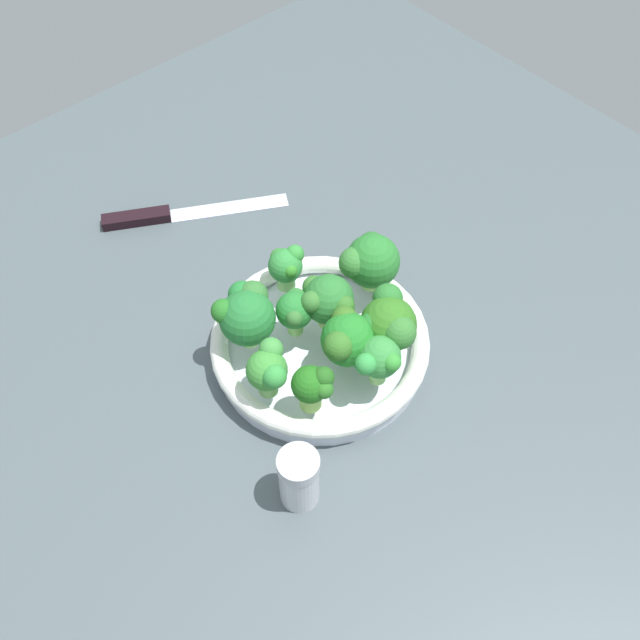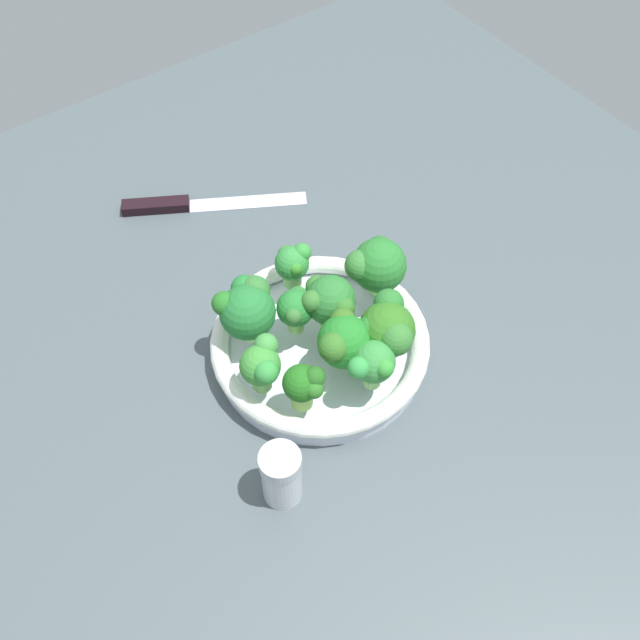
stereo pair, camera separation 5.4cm
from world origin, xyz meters
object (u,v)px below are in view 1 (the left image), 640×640
Objects in this scene: broccoli_floret_4 at (327,300)px; broccoli_floret_7 at (377,361)px; broccoli_floret_2 at (346,339)px; knife at (170,214)px; broccoli_floret_0 at (286,265)px; broccoli_floret_3 at (295,310)px; broccoli_floret_9 at (313,386)px; broccoli_floret_1 at (389,323)px; broccoli_floret_8 at (246,314)px; bowl at (320,345)px; broccoli_floret_6 at (368,261)px; broccoli_floret_5 at (268,369)px; pepper_shaker at (299,478)px.

broccoli_floret_4 is 10.14cm from broccoli_floret_7.
broccoli_floret_2 is 0.31× the size of knife.
broccoli_floret_3 reaches higher than broccoli_floret_0.
broccoli_floret_7 is (2.06, -11.67, 0.42)cm from broccoli_floret_3.
broccoli_floret_7 reaches higher than broccoli_floret_0.
knife is at bearing 80.48° from broccoli_floret_9.
broccoli_floret_1 is 11.75cm from broccoli_floret_9.
broccoli_floret_8 is at bearing -102.93° from knife.
broccoli_floret_0 is 17.90cm from broccoli_floret_9.
broccoli_floret_8 is (-4.82, 3.00, 0.52)cm from broccoli_floret_3.
bowl is at bearing 86.80° from broccoli_floret_2.
broccoli_floret_6 reaches higher than broccoli_floret_9.
broccoli_floret_5 is (-7.65, -4.59, 0.31)cm from broccoli_floret_3.
pepper_shaker reaches higher than bowl.
broccoli_floret_9 reaches higher than broccoli_floret_0.
pepper_shaker is at bearing -150.36° from broccoli_floret_2.
broccoli_floret_7 is 0.28× the size of knife.
broccoli_floret_9 is at bearing -135.77° from bowl.
broccoli_floret_1 is (4.78, -6.46, 6.65)cm from bowl.
knife is at bearing 90.74° from bowl.
pepper_shaker is (-7.52, -18.19, -4.28)cm from broccoli_floret_8.
bowl is at bearing 12.41° from broccoli_floret_5.
broccoli_floret_2 is 0.90× the size of pepper_shaker.
broccoli_floret_2 is 12.10cm from broccoli_floret_8.
knife is (-0.77, 41.27, -7.83)cm from broccoli_floret_7.
bowl is 3.60× the size of broccoli_floret_4.
broccoli_floret_3 reaches higher than pepper_shaker.
broccoli_floret_6 is 18.78cm from broccoli_floret_9.
broccoli_floret_3 reaches higher than knife.
broccoli_floret_0 is at bearing 89.08° from broccoli_floret_4.
knife is at bearing 90.23° from broccoli_floret_2.
bowl is at bearing 92.22° from broccoli_floret_7.
broccoli_floret_2 is 0.98× the size of broccoli_floret_8.
broccoli_floret_1 is 1.07× the size of broccoli_floret_2.
broccoli_floret_1 is 16.48cm from broccoli_floret_8.
bowl is 6.64cm from broccoli_floret_3.
broccoli_floret_4 is at bearing -171.42° from broccoli_floret_6.
broccoli_floret_9 is at bearing -120.18° from broccoli_floret_0.
pepper_shaker is (-15.98, -13.54, -4.21)cm from broccoli_floret_4.
broccoli_floret_9 is (2.42, -4.69, -0.32)cm from broccoli_floret_5.
broccoli_floret_8 is at bearing -159.66° from broccoli_floret_0.
broccoli_floret_4 is at bearing -90.92° from broccoli_floret_0.
broccoli_floret_1 is 5.19cm from broccoli_floret_7.
broccoli_floret_3 is at bearing 100.01° from broccoli_floret_7.
broccoli_floret_4 reaches higher than broccoli_floret_0.
broccoli_floret_8 is 0.91× the size of pepper_shaker.
pepper_shaker is at bearing -126.99° from broccoli_floret_0.
broccoli_floret_7 is 42.01cm from knife.
broccoli_floret_2 is at bearing -93.20° from bowl.
broccoli_floret_3 is 0.92× the size of broccoli_floret_5.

